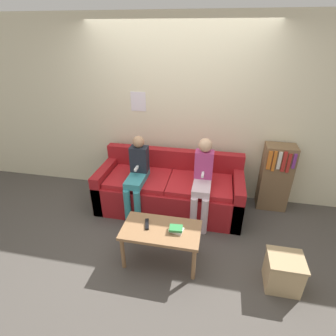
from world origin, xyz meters
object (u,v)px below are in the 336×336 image
at_px(person_right, 203,178).
at_px(bookshelf, 275,177).
at_px(coffee_table, 161,233).
at_px(person_left, 137,174).
at_px(couch, 170,190).
at_px(storage_box, 283,272).
at_px(tv_remote, 147,224).

relative_size(person_right, bookshelf, 1.17).
bearing_deg(bookshelf, person_right, -153.16).
height_order(person_right, bookshelf, person_right).
height_order(coffee_table, person_left, person_left).
xyz_separation_m(coffee_table, person_right, (0.37, 0.84, 0.27)).
distance_m(couch, storage_box, 1.80).
height_order(person_left, bookshelf, person_left).
distance_m(couch, bookshelf, 1.53).
relative_size(person_right, storage_box, 3.09).
relative_size(person_left, tv_remote, 6.46).
distance_m(person_left, storage_box, 2.09).
xyz_separation_m(tv_remote, bookshelf, (1.55, 1.32, 0.04)).
bearing_deg(person_right, tv_remote, -123.68).
relative_size(bookshelf, storage_box, 2.64).
bearing_deg(storage_box, person_right, 134.75).
distance_m(couch, person_right, 0.63).
distance_m(coffee_table, storage_box, 1.32).
distance_m(tv_remote, storage_box, 1.49).
bearing_deg(person_right, storage_box, -45.25).
height_order(tv_remote, bookshelf, bookshelf).
bearing_deg(coffee_table, person_right, 66.24).
bearing_deg(person_left, bookshelf, 15.28).
height_order(person_right, storage_box, person_right).
bearing_deg(bookshelf, person_left, -164.72).
xyz_separation_m(coffee_table, storage_box, (1.30, -0.10, -0.20)).
relative_size(coffee_table, person_left, 0.76).
bearing_deg(coffee_table, couch, 95.74).
height_order(coffee_table, person_right, person_right).
xyz_separation_m(couch, coffee_table, (0.10, -1.03, 0.10)).
height_order(couch, bookshelf, bookshelf).
bearing_deg(couch, person_right, -21.63).
bearing_deg(storage_box, bookshelf, 86.67).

